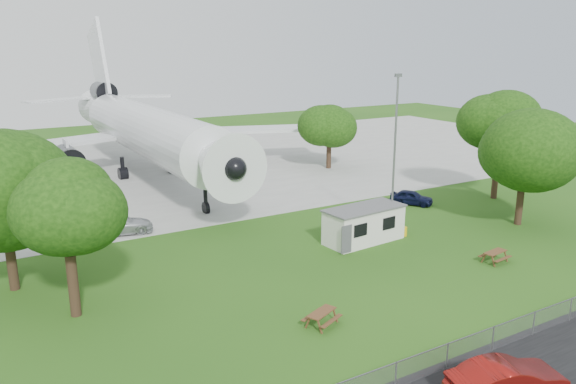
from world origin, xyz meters
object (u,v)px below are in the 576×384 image
picnic_west (322,325)px  picnic_east (494,262)px  airliner (143,128)px  site_cabin (364,224)px  car_centre_sedan (507,381)px

picnic_west → picnic_east: size_ratio=1.00×
airliner → picnic_east: (12.32, -37.74, -5.27)m
picnic_east → airliner: bearing=100.3°
picnic_west → picnic_east: bearing=-18.2°
picnic_east → site_cabin: bearing=115.0°
airliner → picnic_west: 39.53m
site_cabin → picnic_east: site_cabin is taller
site_cabin → picnic_east: size_ratio=3.81×
site_cabin → picnic_west: size_ratio=3.81×
picnic_east → car_centre_sedan: car_centre_sedan is taller
airliner → car_centre_sedan: bearing=-89.4°
airliner → site_cabin: 31.11m
airliner → picnic_west: (-2.54, -39.09, -5.27)m
car_centre_sedan → picnic_east: bearing=-33.7°
airliner → picnic_east: airliner is taller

